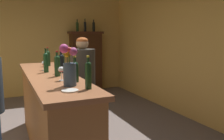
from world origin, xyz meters
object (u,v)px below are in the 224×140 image
at_px(bar_counter, 52,114).
at_px(display_bottle_left, 77,26).
at_px(display_bottle_midleft, 85,26).
at_px(wine_bottle_pinot, 61,62).
at_px(wine_bottle_syrah, 46,61).
at_px(wine_bottle_riesling, 57,65).
at_px(display_bottle_center, 94,26).
at_px(wine_bottle_merlot, 48,58).
at_px(wine_glass_mid, 61,70).
at_px(cheese_plate, 70,91).
at_px(flower_arrangement, 69,66).
at_px(wine_bottle_chardonnay, 88,74).
at_px(wine_glass_rear, 44,64).
at_px(display_cabinet, 86,61).
at_px(bartender, 83,82).
at_px(wine_bottle_rose, 75,70).
at_px(wine_glass_front, 46,58).

xyz_separation_m(bar_counter, display_bottle_left, (1.28, 3.07, 1.26)).
bearing_deg(display_bottle_midleft, wine_bottle_pinot, -113.75).
relative_size(bar_counter, wine_bottle_syrah, 8.30).
bearing_deg(wine_bottle_riesling, bar_counter, 106.45).
bearing_deg(wine_bottle_syrah, display_bottle_center, 58.77).
relative_size(wine_bottle_merlot, display_bottle_midleft, 0.88).
relative_size(display_bottle_midleft, display_bottle_center, 1.09).
xyz_separation_m(wine_bottle_pinot, wine_glass_mid, (-0.12, -0.53, -0.02)).
bearing_deg(bar_counter, display_bottle_midleft, 64.12).
xyz_separation_m(wine_bottle_merlot, cheese_plate, (-0.12, -1.86, -0.13)).
distance_m(wine_bottle_syrah, wine_bottle_riesling, 0.37).
distance_m(flower_arrangement, display_bottle_midleft, 4.16).
relative_size(wine_bottle_chardonnay, wine_glass_rear, 2.37).
height_order(display_cabinet, flower_arrangement, display_cabinet).
xyz_separation_m(flower_arrangement, display_bottle_midleft, (1.44, 3.87, 0.53)).
bearing_deg(wine_bottle_chardonnay, flower_arrangement, 121.75).
relative_size(wine_glass_mid, bartender, 0.10).
xyz_separation_m(wine_glass_rear, cheese_plate, (0.01, -1.40, -0.09)).
distance_m(wine_bottle_merlot, wine_glass_mid, 1.33).
bearing_deg(wine_glass_rear, display_bottle_midleft, 60.81).
distance_m(wine_bottle_rose, cheese_plate, 0.44).
height_order(wine_bottle_chardonnay, display_bottle_midleft, display_bottle_midleft).
xyz_separation_m(wine_bottle_syrah, wine_bottle_riesling, (0.08, -0.37, -0.00)).
relative_size(wine_bottle_riesling, wine_glass_mid, 2.00).
relative_size(wine_glass_front, bartender, 0.10).
bearing_deg(cheese_plate, wine_glass_front, 86.11).
height_order(wine_glass_mid, wine_glass_rear, wine_glass_mid).
xyz_separation_m(wine_glass_mid, cheese_plate, (-0.05, -0.54, -0.11)).
distance_m(cheese_plate, bartender, 1.68).
bearing_deg(wine_glass_rear, wine_bottle_riesling, -82.72).
relative_size(display_cabinet, wine_bottle_chardonnay, 5.30).
relative_size(wine_bottle_rose, wine_bottle_merlot, 0.91).
distance_m(wine_bottle_merlot, cheese_plate, 1.87).
distance_m(wine_glass_rear, cheese_plate, 1.41).
bearing_deg(wine_bottle_riesling, display_bottle_center, 62.77).
distance_m(bar_counter, wine_glass_rear, 0.73).
bearing_deg(display_cabinet, wine_bottle_pinot, -113.90).
relative_size(display_cabinet, display_bottle_center, 5.23).
distance_m(bar_counter, display_bottle_midleft, 3.64).
relative_size(wine_bottle_merlot, cheese_plate, 2.01).
bearing_deg(wine_glass_front, wine_glass_rear, -101.76).
relative_size(wine_bottle_chardonnay, wine_bottle_merlot, 1.02).
bearing_deg(wine_bottle_rose, wine_bottle_syrah, 102.17).
bearing_deg(flower_arrangement, wine_bottle_riesling, 89.45).
relative_size(wine_glass_front, display_bottle_midleft, 0.44).
relative_size(wine_bottle_pinot, flower_arrangement, 0.72).
relative_size(wine_bottle_rose, wine_bottle_chardonnay, 0.90).
distance_m(wine_bottle_chardonnay, wine_glass_rear, 1.39).
bearing_deg(bar_counter, wine_glass_mid, -85.45).
xyz_separation_m(wine_bottle_riesling, cheese_plate, (-0.06, -0.84, -0.14)).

